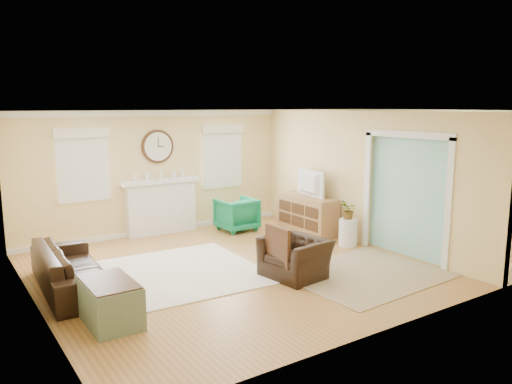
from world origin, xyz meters
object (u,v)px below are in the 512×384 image
Objects in this scene: sofa at (72,268)px; credenza at (307,214)px; dining_table at (410,215)px; green_chair at (237,214)px; eames_chair at (295,258)px.

sofa is 5.07m from credenza.
dining_table is at bearing -25.74° from credenza.
green_chair is 0.52× the size of credenza.
sofa reaches higher than dining_table.
credenza is (1.14, -1.01, 0.04)m from green_chair.
eames_chair is 1.23× the size of green_chair.
dining_table is at bearing -90.24° from sofa.
eames_chair is 2.84m from credenza.
sofa is 4.23m from green_chair.
sofa is 2.84× the size of green_chair.
sofa is 1.26× the size of dining_table.
sofa is at bearing 79.89° from dining_table.
sofa is at bearing 21.69° from green_chair.
eames_chair is at bearing -133.13° from credenza.
green_chair is at bearing 158.09° from eames_chair.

